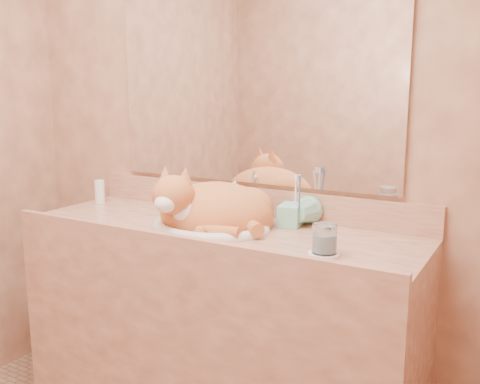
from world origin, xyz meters
The scene contains 12 objects.
wall_back centered at (0.00, 1.00, 1.25)m, with size 2.40×0.02×2.50m, color #8E5740.
vanity_counter centered at (0.00, 0.72, 0.42)m, with size 1.60×0.55×0.85m, color #945742, non-canonical shape.
mirror centered at (0.00, 0.99, 1.39)m, with size 1.30×0.02×0.80m, color white.
sink_basin centered at (-0.02, 0.70, 0.92)m, with size 0.47×0.39×0.15m, color white, non-canonical shape.
faucet centered at (-0.02, 0.89, 0.93)m, with size 0.04×0.12×0.17m, color silver, non-canonical shape.
cat centered at (-0.02, 0.72, 0.93)m, with size 0.46×0.38×0.25m, color #C25D2C, non-canonical shape.
soap_dispenser centered at (0.25, 0.84, 0.94)m, with size 0.09×0.09×0.19m, color #80CDB4.
toothbrush_cup centered at (0.28, 0.87, 0.90)m, with size 0.11×0.11×0.11m, color #80CDB4.
toothbrushes centered at (0.28, 0.87, 0.98)m, with size 0.04×0.04×0.21m, color white, non-canonical shape.
saucer centered at (0.50, 0.59, 0.85)m, with size 0.10×0.10×0.01m, color white.
water_glass centered at (0.50, 0.59, 0.91)m, with size 0.08×0.08×0.09m, color white.
lotion_bottle centered at (-0.73, 0.84, 0.90)m, with size 0.05×0.05×0.11m, color white.
Camera 1 is at (1.09, -0.99, 1.38)m, focal length 40.00 mm.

